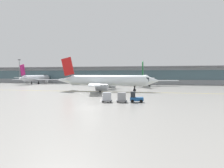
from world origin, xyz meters
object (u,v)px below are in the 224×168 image
Objects in this scene: cargo_dolly_lead at (122,97)px; cargo_dolly_trailing at (107,97)px; taxiing_regional_jet at (107,81)px; baggage_tug at (136,98)px; apron_light_mast_0 at (19,70)px; gate_airplane_0 at (36,78)px; gate_airplane_1 at (145,79)px.

cargo_dolly_lead is 2.95m from cargo_dolly_trailing.
taxiing_regional_jet reaches higher than baggage_tug.
apron_light_mast_0 is at bearing 142.23° from taxiing_regional_jet.
taxiing_regional_jet is at bearing -129.53° from gate_airplane_0.
taxiing_regional_jet is at bearing 164.02° from gate_airplane_1.
taxiing_regional_jet is (-7.96, -35.39, 0.08)m from gate_airplane_1.
gate_airplane_0 is 91.33m from baggage_tug.
taxiing_regional_jet reaches higher than cargo_dolly_lead.
baggage_tug is 1.19× the size of cargo_dolly_trailing.
taxiing_regional_jet is 14.32× the size of cargo_dolly_trailing.
gate_airplane_0 is at bearing 83.02° from gate_airplane_1.
apron_light_mast_0 reaches higher than cargo_dolly_trailing.
baggage_tug is at bearing -64.91° from taxiing_regional_jet.
gate_airplane_0 is 89.78m from cargo_dolly_lead.
cargo_dolly_trailing is (-5.58, -1.03, 0.16)m from baggage_tug.
cargo_dolly_lead is (10.47, -25.10, -2.30)m from taxiing_regional_jet.
cargo_dolly_trailing is 0.16× the size of apron_light_mast_0.
gate_airplane_1 is at bearing 84.49° from baggage_tug.
taxiing_regional_jet is at bearing 107.67° from baggage_tug.
cargo_dolly_trailing is at bearing 176.33° from gate_airplane_1.
gate_airplane_1 is at bearing 81.93° from cargo_dolly_lead.
taxiing_regional_jet is 2.34× the size of apron_light_mast_0.
cargo_dolly_lead is at bearing -42.42° from apron_light_mast_0.
baggage_tug is 5.68m from cargo_dolly_trailing.
gate_airplane_0 reaches higher than baggage_tug.
baggage_tug is at bearing -0.00° from cargo_dolly_lead.
cargo_dolly_lead is 0.16× the size of apron_light_mast_0.
gate_airplane_1 is at bearing 74.29° from taxiing_regional_jet.
baggage_tug is at bearing -41.30° from apron_light_mast_0.
cargo_dolly_trailing is at bearing -43.67° from apron_light_mast_0.
cargo_dolly_trailing is at bearing -76.57° from taxiing_regional_jet.
baggage_tug reaches higher than cargo_dolly_lead.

